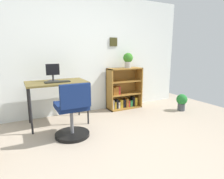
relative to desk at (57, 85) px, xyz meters
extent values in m
plane|color=tan|center=(0.43, -1.66, -0.70)|extent=(6.24, 6.24, 0.00)
cube|color=white|center=(0.43, 0.49, 0.50)|extent=(5.20, 0.10, 2.39)
cube|color=#3A3717|center=(1.33, 0.43, 0.77)|extent=(0.17, 0.02, 0.18)
cube|color=brown|center=(0.00, 0.00, 0.05)|extent=(1.00, 0.61, 0.03)
cylinder|color=black|center=(-0.46, -0.27, -0.33)|extent=(0.03, 0.03, 0.73)
cylinder|color=black|center=(0.46, -0.27, -0.33)|extent=(0.03, 0.03, 0.73)
cylinder|color=black|center=(-0.46, 0.27, -0.33)|extent=(0.03, 0.03, 0.73)
cylinder|color=black|center=(0.46, 0.27, -0.33)|extent=(0.03, 0.03, 0.73)
cylinder|color=#262628|center=(-0.04, 0.08, 0.07)|extent=(0.18, 0.18, 0.01)
cylinder|color=#262628|center=(-0.04, 0.08, 0.12)|extent=(0.03, 0.03, 0.10)
cube|color=black|center=(-0.04, 0.07, 0.27)|extent=(0.23, 0.02, 0.19)
cube|color=black|center=(0.00, -0.09, 0.07)|extent=(0.41, 0.14, 0.02)
cylinder|color=black|center=(0.07, -0.62, -0.67)|extent=(0.52, 0.52, 0.05)
cylinder|color=slate|center=(0.07, -0.62, -0.45)|extent=(0.05, 0.05, 0.39)
cube|color=navy|center=(0.07, -0.62, -0.22)|extent=(0.44, 0.44, 0.08)
cube|color=navy|center=(0.07, -0.87, -0.01)|extent=(0.42, 0.07, 0.33)
cube|color=olive|center=(1.15, 0.26, -0.24)|extent=(0.02, 0.30, 0.91)
cube|color=olive|center=(1.90, 0.26, -0.24)|extent=(0.02, 0.30, 0.91)
cube|color=olive|center=(1.52, 0.26, 0.20)|extent=(0.77, 0.30, 0.02)
cube|color=olive|center=(1.52, 0.26, -0.69)|extent=(0.77, 0.30, 0.02)
cube|color=olive|center=(1.52, 0.40, -0.24)|extent=(0.77, 0.02, 0.91)
cube|color=olive|center=(1.52, 0.26, -0.37)|extent=(0.73, 0.28, 0.02)
cube|color=olive|center=(1.52, 0.26, -0.08)|extent=(0.73, 0.28, 0.02)
cube|color=beige|center=(1.20, 0.25, -0.57)|extent=(0.07, 0.11, 0.20)
cube|color=#B79323|center=(1.27, 0.25, -0.60)|extent=(0.04, 0.13, 0.15)
cube|color=black|center=(1.31, 0.25, -0.57)|extent=(0.05, 0.10, 0.21)
cube|color=beige|center=(1.36, 0.25, -0.60)|extent=(0.04, 0.11, 0.14)
cube|color=#B79323|center=(1.43, 0.25, -0.58)|extent=(0.06, 0.10, 0.18)
cube|color=black|center=(1.50, 0.25, -0.58)|extent=(0.07, 0.10, 0.18)
cube|color=#99591E|center=(1.57, 0.25, -0.58)|extent=(0.06, 0.12, 0.20)
cube|color=#B22D28|center=(1.62, 0.25, -0.60)|extent=(0.03, 0.13, 0.15)
cube|color=#237238|center=(1.68, 0.25, -0.60)|extent=(0.06, 0.13, 0.15)
cube|color=black|center=(1.74, 0.25, -0.57)|extent=(0.04, 0.12, 0.21)
cube|color=#B79323|center=(1.80, 0.25, -0.58)|extent=(0.06, 0.12, 0.19)
cube|color=black|center=(1.19, 0.25, -0.28)|extent=(0.04, 0.09, 0.16)
cube|color=#99591E|center=(1.24, 0.25, -0.28)|extent=(0.05, 0.12, 0.16)
cube|color=#99591E|center=(1.31, 0.25, -0.27)|extent=(0.07, 0.12, 0.18)
cube|color=#B22D28|center=(1.36, 0.25, -0.27)|extent=(0.03, 0.12, 0.18)
cylinder|color=#B7B2A8|center=(1.59, 0.24, 0.28)|extent=(0.14, 0.14, 0.13)
sphere|color=#378125|center=(1.59, 0.24, 0.43)|extent=(0.21, 0.21, 0.21)
cylinder|color=#474C51|center=(2.53, -0.46, -0.62)|extent=(0.15, 0.15, 0.16)
sphere|color=#22772D|center=(2.53, -0.46, -0.45)|extent=(0.23, 0.23, 0.23)
camera|label=1|loc=(-0.63, -3.31, 0.59)|focal=30.51mm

